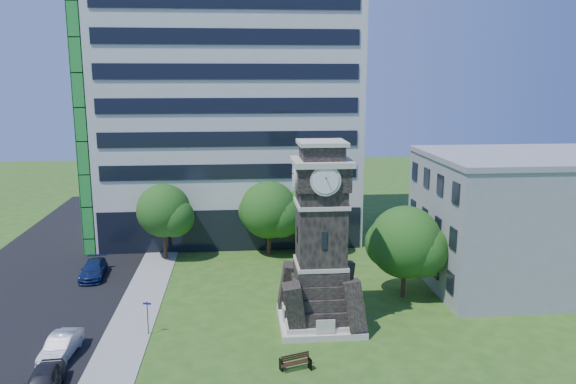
{
  "coord_description": "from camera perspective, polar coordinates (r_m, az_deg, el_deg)",
  "views": [
    {
      "loc": [
        -2.21,
        -32.59,
        16.14
      ],
      "look_at": [
        1.44,
        8.39,
        7.68
      ],
      "focal_mm": 35.0,
      "sensor_mm": 36.0,
      "label": 1
    }
  ],
  "objects": [
    {
      "name": "tree_ne",
      "position": [
        51.74,
        2.25,
        -2.24
      ],
      "size": [
        5.41,
        4.92,
        6.37
      ],
      "rotation": [
        0.0,
        0.0,
        0.42
      ],
      "color": "#332114",
      "rests_on": "ground"
    },
    {
      "name": "car_street_south",
      "position": [
        33.09,
        -23.6,
        -17.27
      ],
      "size": [
        1.88,
        4.11,
        1.37
      ],
      "primitive_type": "imported",
      "rotation": [
        0.0,
        0.0,
        0.07
      ],
      "color": "black",
      "rests_on": "ground"
    },
    {
      "name": "clock_tower",
      "position": [
        36.63,
        3.34,
        -5.65
      ],
      "size": [
        5.4,
        5.4,
        12.22
      ],
      "color": "beige",
      "rests_on": "ground"
    },
    {
      "name": "car_east_lot",
      "position": [
        43.83,
        20.11,
        -9.63
      ],
      "size": [
        5.67,
        2.67,
        1.57
      ],
      "primitive_type": "imported",
      "rotation": [
        0.0,
        0.0,
        1.56
      ],
      "color": "#515257",
      "rests_on": "ground"
    },
    {
      "name": "tree_east",
      "position": [
        42.27,
        11.89,
        -5.21
      ],
      "size": [
        5.88,
        5.35,
        6.93
      ],
      "rotation": [
        0.0,
        0.0,
        0.42
      ],
      "color": "#332114",
      "rests_on": "ground"
    },
    {
      "name": "tree_nw",
      "position": [
        51.06,
        -12.44,
        -2.04
      ],
      "size": [
        5.25,
        4.77,
        6.89
      ],
      "rotation": [
        0.0,
        0.0,
        0.34
      ],
      "color": "#332114",
      "rests_on": "ground"
    },
    {
      "name": "office_tall",
      "position": [
        58.47,
        -6.14,
        9.68
      ],
      "size": [
        26.2,
        15.11,
        28.6
      ],
      "color": "silver",
      "rests_on": "ground"
    },
    {
      "name": "office_low",
      "position": [
        47.53,
        22.92,
        -2.62
      ],
      "size": [
        15.2,
        12.2,
        10.4
      ],
      "color": "#929497",
      "rests_on": "ground"
    },
    {
      "name": "car_street_mid",
      "position": [
        36.57,
        -22.07,
        -14.33
      ],
      "size": [
        1.74,
        4.11,
        1.32
      ],
      "primitive_type": "imported",
      "rotation": [
        0.0,
        0.0,
        -0.09
      ],
      "color": "#A2A5AA",
      "rests_on": "ground"
    },
    {
      "name": "park_bench",
      "position": [
        32.87,
        0.74,
        -16.85
      ],
      "size": [
        1.73,
        0.46,
        0.89
      ],
      "rotation": [
        0.0,
        0.0,
        0.32
      ],
      "color": "black",
      "rests_on": "ground"
    },
    {
      "name": "ground",
      "position": [
        36.44,
        -1.12,
        -14.68
      ],
      "size": [
        160.0,
        160.0,
        0.0
      ],
      "primitive_type": "plane",
      "color": "#2B5418",
      "rests_on": "ground"
    },
    {
      "name": "sidewalk",
      "position": [
        41.54,
        -15.09,
        -11.62
      ],
      "size": [
        3.0,
        70.0,
        0.06
      ],
      "primitive_type": "cube",
      "color": "gray",
      "rests_on": "ground"
    },
    {
      "name": "street_sign",
      "position": [
        37.44,
        -14.08,
        -11.93
      ],
      "size": [
        0.54,
        0.05,
        2.24
      ],
      "rotation": [
        0.0,
        0.0,
        -0.24
      ],
      "color": "black",
      "rests_on": "ground"
    },
    {
      "name": "car_street_north",
      "position": [
        49.02,
        -19.17,
        -7.47
      ],
      "size": [
        2.16,
        4.64,
        1.31
      ],
      "primitive_type": "imported",
      "rotation": [
        0.0,
        0.0,
        0.07
      ],
      "color": "#12214F",
      "rests_on": "ground"
    },
    {
      "name": "tree_nc",
      "position": [
        51.23,
        -1.89,
        -2.0
      ],
      "size": [
        5.79,
        5.26,
        6.89
      ],
      "rotation": [
        0.0,
        0.0,
        0.15
      ],
      "color": "#332114",
      "rests_on": "ground"
    },
    {
      "name": "street",
      "position": [
        43.85,
        -26.31,
        -11.23
      ],
      "size": [
        14.0,
        80.0,
        0.02
      ],
      "primitive_type": "cube",
      "color": "black",
      "rests_on": "ground"
    }
  ]
}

